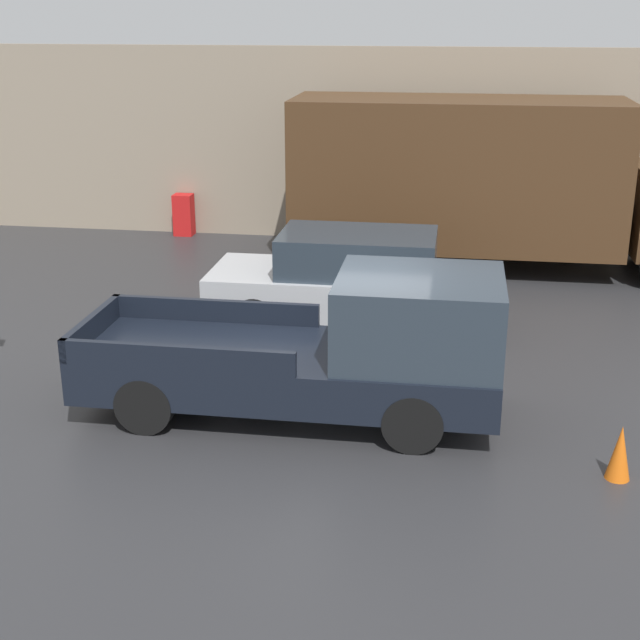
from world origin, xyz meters
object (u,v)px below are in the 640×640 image
pickup_truck (332,351)px  traffic_cone (620,452)px  delivery_truck (487,180)px  newspaper_box (184,215)px  car (352,280)px

pickup_truck → traffic_cone: (3.57, -1.20, -0.61)m
delivery_truck → newspaper_box: size_ratio=8.92×
pickup_truck → car: 3.59m
delivery_truck → traffic_cone: (1.42, -8.89, -1.55)m
newspaper_box → traffic_cone: newspaper_box is taller
traffic_cone → pickup_truck: bearing=161.5°
pickup_truck → newspaper_box: 10.75m
traffic_cone → newspaper_box: bearing=128.6°
car → newspaper_box: (-4.81, 5.94, -0.35)m
car → newspaper_box: size_ratio=4.78×
newspaper_box → pickup_truck: bearing=-62.4°
car → delivery_truck: size_ratio=0.54×
pickup_truck → newspaper_box: bearing=117.6°
delivery_truck → newspaper_box: delivery_truck is taller
car → traffic_cone: size_ratio=7.02×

